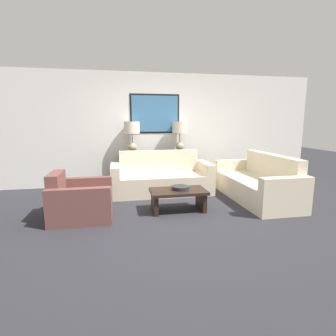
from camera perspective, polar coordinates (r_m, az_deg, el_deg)
ground_plane at (r=4.42m, az=1.50°, el=-10.03°), size 20.00×20.00×0.00m
back_wall at (r=6.42m, az=-2.91°, el=8.40°), size 8.06×0.12×2.65m
console_table at (r=6.25m, az=-2.49°, el=-0.19°), size 1.68×0.38×0.81m
table_lamp_left at (r=6.10m, az=-7.84°, el=7.83°), size 0.35×0.35×0.71m
table_lamp_right at (r=6.26m, az=2.59°, el=7.97°), size 0.35×0.35×0.71m
couch_by_back_wall at (r=5.64m, az=-1.51°, el=-2.42°), size 2.11×0.88×0.89m
couch_by_side at (r=5.47m, az=18.82°, el=-3.38°), size 0.88×2.11×0.89m
coffee_table at (r=4.51m, az=2.25°, el=-6.07°), size 0.95×0.55×0.37m
decorative_bowl at (r=4.51m, az=2.71°, el=-4.31°), size 0.30×0.30×0.06m
armchair_near_back_wall at (r=4.43m, az=-18.58°, el=-6.88°), size 0.92×0.90×0.74m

